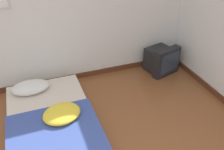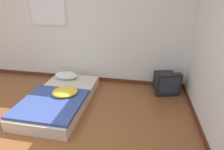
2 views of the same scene
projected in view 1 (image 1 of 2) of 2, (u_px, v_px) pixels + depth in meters
wall_back at (22, 5)px, 3.34m from camera, size 7.41×0.08×2.60m
mattress_bed at (52, 124)px, 3.09m from camera, size 1.05×1.81×0.35m
crt_tv at (161, 60)px, 4.27m from camera, size 0.55×0.53×0.48m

